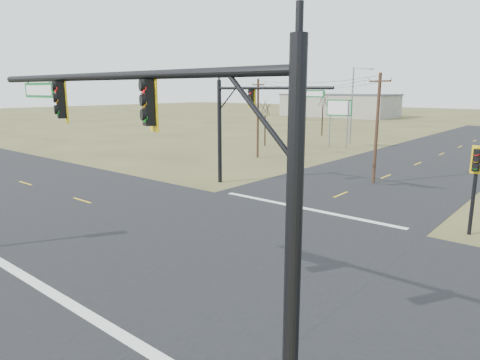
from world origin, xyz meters
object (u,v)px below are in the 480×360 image
(mast_arm_near, at_px, (165,146))
(bare_tree_a, at_px, (265,108))
(bare_tree_b, at_px, (323,99))
(mast_arm_far, at_px, (249,111))
(highway_sign, at_px, (339,114))
(utility_pole_far, at_px, (258,117))
(pedestal_signal_ne, at_px, (476,170))
(utility_pole_near, at_px, (377,127))
(streetlight_c, at_px, (354,101))

(mast_arm_near, xyz_separation_m, bare_tree_a, (-24.34, 36.86, -0.98))
(bare_tree_a, height_order, bare_tree_b, bare_tree_b)
(mast_arm_far, bearing_deg, mast_arm_near, -73.69)
(highway_sign, bearing_deg, utility_pole_far, -111.82)
(mast_arm_far, distance_m, utility_pole_far, 14.00)
(bare_tree_a, xyz_separation_m, bare_tree_b, (-0.47, 15.35, 0.75))
(mast_arm_near, distance_m, highway_sign, 43.93)
(mast_arm_far, relative_size, bare_tree_a, 1.58)
(highway_sign, relative_size, bare_tree_b, 0.84)
(pedestal_signal_ne, relative_size, bare_tree_b, 0.64)
(highway_sign, distance_m, bare_tree_b, 14.34)
(utility_pole_near, height_order, utility_pole_far, utility_pole_near)
(mast_arm_near, bearing_deg, streetlight_c, 132.68)
(mast_arm_far, height_order, bare_tree_b, mast_arm_far)
(mast_arm_far, distance_m, utility_pole_near, 9.64)
(utility_pole_near, height_order, bare_tree_b, utility_pole_near)
(mast_arm_near, distance_m, mast_arm_far, 20.72)
(pedestal_signal_ne, height_order, bare_tree_b, bare_tree_b)
(mast_arm_near, bearing_deg, pedestal_signal_ne, 100.36)
(mast_arm_near, distance_m, pedestal_signal_ne, 16.60)
(highway_sign, bearing_deg, pedestal_signal_ne, -59.12)
(mast_arm_near, xyz_separation_m, utility_pole_near, (-4.93, 24.45, -1.43))
(mast_arm_far, bearing_deg, bare_tree_a, 106.84)
(mast_arm_far, bearing_deg, pedestal_signal_ne, -21.84)
(pedestal_signal_ne, bearing_deg, highway_sign, 124.87)
(highway_sign, xyz_separation_m, bare_tree_a, (-8.05, -3.90, 0.62))
(mast_arm_far, relative_size, bare_tree_b, 1.38)
(mast_arm_far, relative_size, utility_pole_near, 1.16)
(utility_pole_near, bearing_deg, bare_tree_a, 147.41)
(bare_tree_a, bearing_deg, mast_arm_far, -56.31)
(utility_pole_near, height_order, streetlight_c, streetlight_c)
(utility_pole_near, relative_size, bare_tree_b, 1.19)
(bare_tree_b, bearing_deg, pedestal_signal_ne, -52.02)
(utility_pole_near, xyz_separation_m, streetlight_c, (-12.24, 21.99, 1.20))
(pedestal_signal_ne, distance_m, highway_sign, 31.62)
(bare_tree_b, bearing_deg, bare_tree_a, -88.25)
(streetlight_c, bearing_deg, bare_tree_a, -108.09)
(pedestal_signal_ne, height_order, streetlight_c, streetlight_c)
(utility_pole_far, relative_size, streetlight_c, 0.82)
(pedestal_signal_ne, bearing_deg, streetlight_c, 120.41)
(pedestal_signal_ne, relative_size, utility_pole_far, 0.55)
(streetlight_c, relative_size, bare_tree_a, 1.63)
(mast_arm_near, xyz_separation_m, utility_pole_far, (-19.31, 28.78, -1.49))
(mast_arm_near, height_order, pedestal_signal_ne, mast_arm_near)
(utility_pole_near, distance_m, streetlight_c, 25.19)
(mast_arm_near, relative_size, bare_tree_b, 1.67)
(mast_arm_near, xyz_separation_m, streetlight_c, (-17.18, 46.44, -0.23))
(pedestal_signal_ne, relative_size, highway_sign, 0.76)
(mast_arm_far, xyz_separation_m, bare_tree_a, (-13.01, 19.52, -0.77))
(mast_arm_near, relative_size, utility_pole_near, 1.40)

